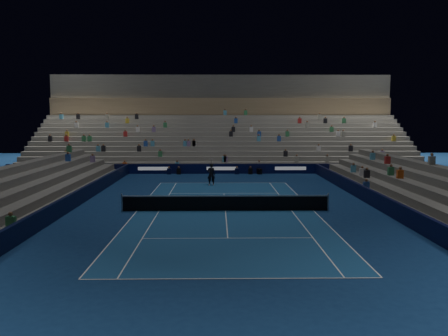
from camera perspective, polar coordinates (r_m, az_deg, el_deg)
name	(u,v)px	position (r m, az deg, el deg)	size (l,w,h in m)	color
ground	(225,211)	(28.32, 0.18, -5.40)	(90.00, 90.00, 0.00)	navy
court_surface	(225,211)	(28.31, 0.18, -5.39)	(10.97, 23.77, 0.01)	navy
sponsor_barrier_far	(222,169)	(46.51, -0.23, -0.10)	(44.00, 0.25, 1.00)	black
sponsor_barrier_east	(381,203)	(30.00, 19.09, -4.11)	(0.25, 37.00, 1.00)	black
sponsor_barrier_west	(68,203)	(29.68, -18.95, -4.22)	(0.25, 37.00, 1.00)	black
grandstand_main	(221,137)	(55.66, -0.33, 3.96)	(44.00, 15.20, 11.20)	slate
grandstand_east	(436,196)	(31.28, 25.11, -3.17)	(5.00, 37.00, 2.50)	#5E5E5A
grandstand_west	(11,197)	(30.86, -25.12, -3.30)	(5.00, 37.00, 2.50)	#62615D
tennis_net	(225,203)	(28.22, 0.18, -4.40)	(12.90, 0.10, 1.10)	#B2B2B7
tennis_player	(211,174)	(38.62, -1.62, -0.80)	(0.68, 0.45, 1.88)	black
broadcast_camera	(259,171)	(46.27, 4.46, -0.40)	(0.55, 0.93, 0.57)	black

